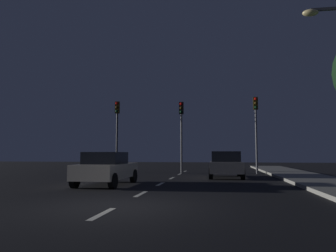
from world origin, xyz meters
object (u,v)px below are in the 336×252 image
object	(u,v)px
traffic_signal_center	(181,123)
car_adjacent_lane	(107,168)
car_stopped_ahead	(226,165)
traffic_signal_right	(256,120)
traffic_signal_left	(117,123)

from	to	relation	value
traffic_signal_center	car_adjacent_lane	distance (m)	10.30
car_stopped_ahead	car_adjacent_lane	world-z (taller)	car_stopped_ahead
traffic_signal_center	traffic_signal_right	size ratio (longest dim) A/B	0.96
traffic_signal_center	car_stopped_ahead	size ratio (longest dim) A/B	1.33
car_stopped_ahead	car_adjacent_lane	bearing A→B (deg)	-134.59
traffic_signal_center	car_adjacent_lane	size ratio (longest dim) A/B	1.26
car_stopped_ahead	car_adjacent_lane	xyz separation A→B (m)	(-5.37, -5.44, -0.02)
car_stopped_ahead	traffic_signal_right	bearing A→B (deg)	61.73
traffic_signal_left	car_adjacent_lane	distance (m)	10.41
traffic_signal_right	car_stopped_ahead	size ratio (longest dim) A/B	1.39
car_stopped_ahead	traffic_signal_left	bearing A→B (deg)	152.44
traffic_signal_left	traffic_signal_center	distance (m)	4.91
car_adjacent_lane	traffic_signal_left	bearing A→B (deg)	105.28
traffic_signal_center	car_stopped_ahead	bearing A→B (deg)	-53.50
traffic_signal_right	traffic_signal_center	bearing A→B (deg)	-180.00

